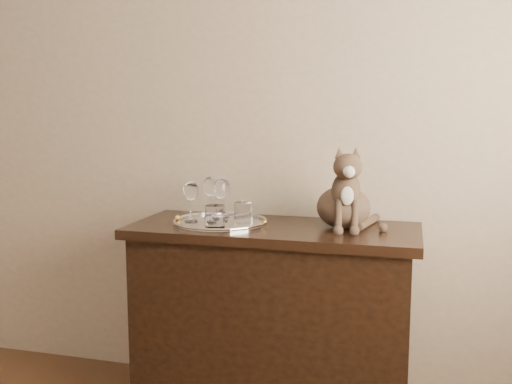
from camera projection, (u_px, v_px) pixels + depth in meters
wall_back at (169, 106)px, 2.76m from camera, size 4.00×0.10×2.70m
sideboard at (273, 323)px, 2.44m from camera, size 1.20×0.50×0.85m
tray at (220, 223)px, 2.43m from camera, size 0.40×0.40×0.01m
wine_glass_a at (210, 197)px, 2.51m from camera, size 0.07×0.07×0.18m
wine_glass_b at (223, 198)px, 2.53m from camera, size 0.06×0.06×0.17m
wine_glass_c at (191, 201)px, 2.42m from camera, size 0.07×0.07×0.18m
wine_glass_d at (221, 200)px, 2.43m from camera, size 0.07×0.07×0.18m
tumbler_b at (215, 216)px, 2.31m from camera, size 0.08×0.08×0.09m
tumbler_c at (243, 213)px, 2.40m from camera, size 0.08×0.08×0.09m
cat at (344, 187)px, 2.33m from camera, size 0.40×0.38×0.34m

